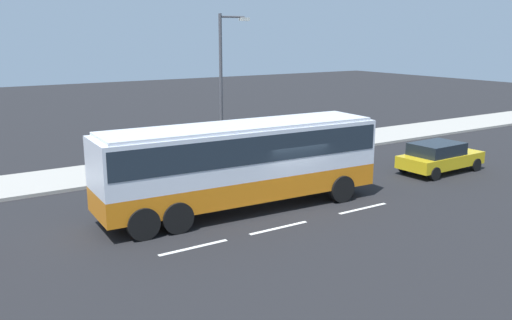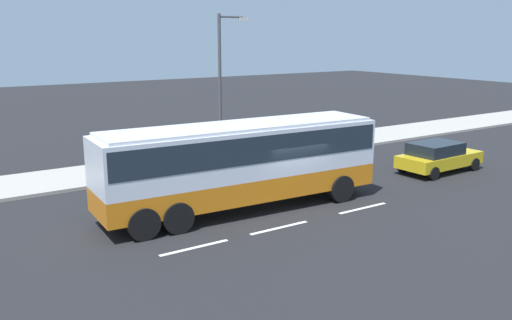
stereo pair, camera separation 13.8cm
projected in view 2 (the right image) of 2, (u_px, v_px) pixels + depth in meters
The scene contains 8 objects.
ground_plane at pixel (287, 205), 21.55m from camera, with size 120.00×120.00×0.00m, color black.
sidewalk_curb at pixel (190, 162), 28.53m from camera, with size 80.00×4.00×0.15m, color #A8A399.
lane_centreline at pixel (139, 261), 16.23m from camera, with size 22.46×0.16×0.01m.
coach_bus at pixel (241, 157), 20.56m from camera, with size 11.16×3.12×3.33m.
car_yellow_taxi at pixel (438, 156), 26.60m from camera, with size 4.51×2.11×1.49m.
pedestrian_near_curb at pixel (180, 147), 27.16m from camera, with size 0.32×0.32×1.67m.
pedestrian_at_crossing at pixel (283, 131), 31.59m from camera, with size 0.32×0.32×1.68m.
street_lamp at pixel (223, 80), 26.91m from camera, with size 1.70×0.24×7.43m.
Camera 2 is at (-12.37, -16.52, 6.58)m, focal length 38.21 mm.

